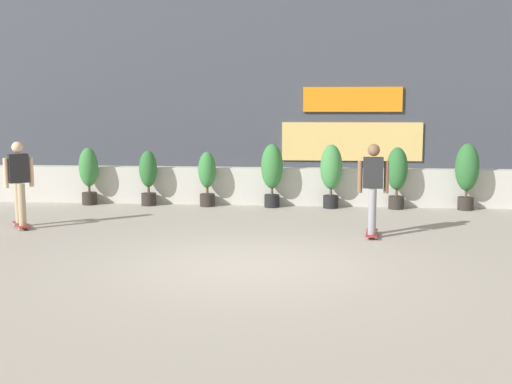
% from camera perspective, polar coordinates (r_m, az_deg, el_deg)
% --- Properties ---
extents(ground_plane, '(48.00, 48.00, 0.00)m').
position_cam_1_polar(ground_plane, '(9.37, -0.85, -6.67)').
color(ground_plane, '#A8A093').
extents(planter_wall, '(18.00, 0.40, 0.90)m').
position_cam_1_polar(planter_wall, '(15.18, 1.56, 0.54)').
color(planter_wall, beige).
rests_on(planter_wall, ground).
extents(building_backdrop, '(20.00, 2.08, 6.50)m').
position_cam_1_polar(building_backdrop, '(19.08, 2.40, 10.39)').
color(building_backdrop, '#424751').
rests_on(building_backdrop, ground).
extents(potted_plant_0, '(0.46, 0.46, 1.40)m').
position_cam_1_polar(potted_plant_0, '(15.64, -15.14, 1.77)').
color(potted_plant_0, '#2D2823').
rests_on(potted_plant_0, ground).
extents(potted_plant_1, '(0.43, 0.43, 1.33)m').
position_cam_1_polar(potted_plant_1, '(15.19, -9.88, 1.57)').
color(potted_plant_1, '#2D2823').
rests_on(potted_plant_1, ground).
extents(potted_plant_2, '(0.42, 0.42, 1.31)m').
position_cam_1_polar(potted_plant_2, '(14.88, -4.52, 1.48)').
color(potted_plant_2, '#2D2823').
rests_on(potted_plant_2, ground).
extents(potted_plant_3, '(0.52, 0.52, 1.51)m').
position_cam_1_polar(potted_plant_3, '(14.69, 1.49, 1.99)').
color(potted_plant_3, black).
rests_on(potted_plant_3, ground).
extents(potted_plant_4, '(0.51, 0.51, 1.50)m').
position_cam_1_polar(potted_plant_4, '(14.66, 6.94, 1.91)').
color(potted_plant_4, black).
rests_on(potted_plant_4, ground).
extents(potted_plant_5, '(0.49, 0.49, 1.45)m').
position_cam_1_polar(potted_plant_5, '(14.79, 12.85, 1.67)').
color(potted_plant_5, '#2D2823').
rests_on(potted_plant_5, ground).
extents(potted_plant_6, '(0.54, 0.54, 1.54)m').
position_cam_1_polar(potted_plant_6, '(15.07, 18.84, 1.82)').
color(potted_plant_6, '#2D2823').
rests_on(potted_plant_6, ground).
extents(skater_far_left, '(0.56, 0.82, 1.70)m').
position_cam_1_polar(skater_far_left, '(11.45, 10.71, 0.59)').
color(skater_far_left, maroon).
rests_on(skater_far_left, ground).
extents(skater_mid_plaza, '(0.63, 0.76, 1.70)m').
position_cam_1_polar(skater_mid_plaza, '(12.93, -20.97, 1.01)').
color(skater_mid_plaza, maroon).
rests_on(skater_mid_plaza, ground).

